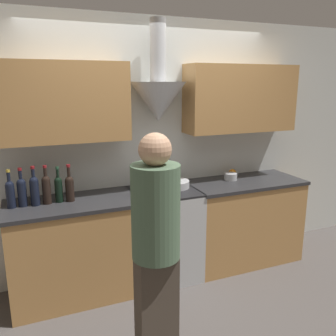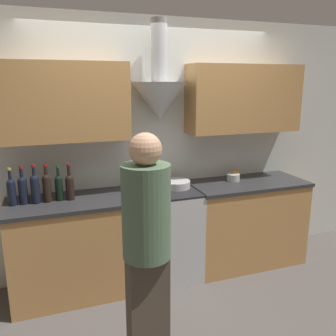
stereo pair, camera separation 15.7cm
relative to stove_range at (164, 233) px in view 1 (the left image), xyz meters
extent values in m
plane|color=#4C4744|center=(0.00, -0.32, -0.47)|extent=(12.00, 12.00, 0.00)
cube|color=silver|center=(0.00, 0.33, 0.83)|extent=(8.40, 0.06, 2.60)
cone|color=#B7BABC|center=(0.00, 0.15, 1.32)|extent=(0.55, 0.55, 0.38)
cylinder|color=#B7BABC|center=(0.00, 0.15, 1.79)|extent=(0.15, 0.15, 0.58)
cube|color=#B27F47|center=(-0.89, 0.15, 1.33)|extent=(1.15, 0.32, 0.70)
cube|color=#B27F47|center=(0.94, 0.15, 1.33)|extent=(1.24, 0.32, 0.70)
cube|color=#B27F47|center=(-0.89, 0.00, -0.02)|extent=(1.15, 0.60, 0.89)
cube|color=#28282B|center=(-0.89, 0.00, 0.44)|extent=(1.17, 0.62, 0.03)
cube|color=#B27F47|center=(0.94, 0.00, -0.02)|extent=(1.24, 0.60, 0.89)
cube|color=#28282B|center=(0.94, 0.00, 0.44)|extent=(1.27, 0.62, 0.03)
cube|color=#B7BABC|center=(0.00, 0.00, -0.01)|extent=(0.64, 0.60, 0.91)
cube|color=black|center=(0.00, -0.30, -0.05)|extent=(0.45, 0.01, 0.41)
cube|color=black|center=(0.00, 0.00, 0.45)|extent=(0.64, 0.60, 0.02)
cube|color=#B7BABC|center=(0.00, 0.27, 0.39)|extent=(0.64, 0.06, 0.10)
cylinder|color=black|center=(-1.39, 0.03, 0.56)|extent=(0.07, 0.07, 0.20)
sphere|color=black|center=(-1.39, 0.03, 0.66)|extent=(0.07, 0.07, 0.07)
cylinder|color=black|center=(-1.39, 0.03, 0.73)|extent=(0.03, 0.03, 0.10)
cylinder|color=gold|center=(-1.39, 0.03, 0.78)|extent=(0.03, 0.03, 0.02)
cylinder|color=black|center=(-1.30, 0.03, 0.56)|extent=(0.08, 0.08, 0.21)
sphere|color=black|center=(-1.30, 0.03, 0.67)|extent=(0.07, 0.07, 0.07)
cylinder|color=black|center=(-1.30, 0.03, 0.73)|extent=(0.03, 0.03, 0.09)
cylinder|color=maroon|center=(-1.30, 0.03, 0.79)|extent=(0.03, 0.03, 0.02)
cylinder|color=black|center=(-1.20, 0.02, 0.57)|extent=(0.08, 0.08, 0.22)
sphere|color=black|center=(-1.20, 0.02, 0.68)|extent=(0.07, 0.07, 0.07)
cylinder|color=black|center=(-1.20, 0.02, 0.74)|extent=(0.03, 0.03, 0.09)
cylinder|color=maroon|center=(-1.20, 0.02, 0.80)|extent=(0.03, 0.03, 0.02)
cylinder|color=black|center=(-1.10, 0.02, 0.57)|extent=(0.07, 0.07, 0.22)
sphere|color=black|center=(-1.10, 0.02, 0.68)|extent=(0.07, 0.07, 0.07)
cylinder|color=black|center=(-1.10, 0.02, 0.74)|extent=(0.03, 0.03, 0.09)
cylinder|color=maroon|center=(-1.10, 0.02, 0.80)|extent=(0.03, 0.03, 0.02)
cylinder|color=black|center=(-1.00, 0.03, 0.56)|extent=(0.07, 0.07, 0.20)
sphere|color=black|center=(-1.00, 0.03, 0.66)|extent=(0.07, 0.07, 0.07)
cylinder|color=black|center=(-1.00, 0.03, 0.72)|extent=(0.03, 0.03, 0.09)
cylinder|color=#234C33|center=(-1.00, 0.03, 0.77)|extent=(0.03, 0.03, 0.02)
cylinder|color=black|center=(-0.90, 0.02, 0.56)|extent=(0.08, 0.08, 0.19)
sphere|color=black|center=(-0.90, 0.02, 0.65)|extent=(0.07, 0.07, 0.07)
cylinder|color=black|center=(-0.90, 0.02, 0.72)|extent=(0.03, 0.03, 0.10)
cylinder|color=maroon|center=(-0.90, 0.02, 0.79)|extent=(0.03, 0.03, 0.02)
cylinder|color=#B7BABC|center=(-0.14, -0.02, 0.54)|extent=(0.21, 0.21, 0.15)
cylinder|color=#B7BABC|center=(0.14, 0.04, 0.50)|extent=(0.28, 0.28, 0.07)
sphere|color=orange|center=(0.91, 0.20, 0.50)|extent=(0.09, 0.09, 0.09)
cylinder|color=#B7BABC|center=(0.82, 0.08, 0.50)|extent=(0.14, 0.14, 0.07)
cube|color=#473D33|center=(-0.53, -1.20, -0.02)|extent=(0.26, 0.17, 0.89)
cylinder|color=#4C664C|center=(-0.53, -1.20, 0.72)|extent=(0.30, 0.30, 0.60)
sphere|color=tan|center=(-0.53, -1.20, 1.12)|extent=(0.20, 0.20, 0.20)
camera|label=1|loc=(-1.24, -3.13, 1.50)|focal=38.00mm
camera|label=2|loc=(-1.10, -3.19, 1.50)|focal=38.00mm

